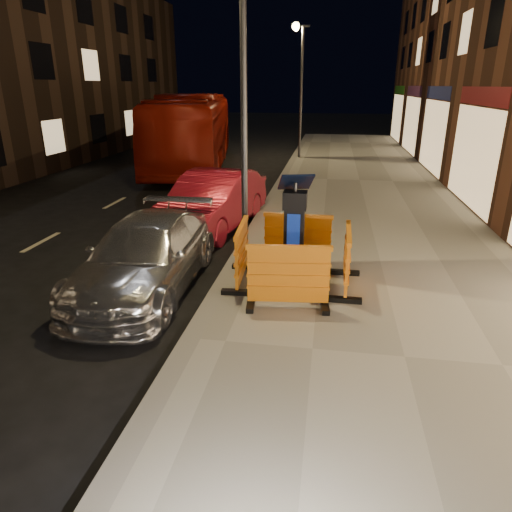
% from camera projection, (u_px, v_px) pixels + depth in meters
% --- Properties ---
extents(ground_plane, '(120.00, 120.00, 0.00)m').
position_uv_depth(ground_plane, '(191.00, 347.00, 6.66)').
color(ground_plane, black).
rests_on(ground_plane, ground).
extents(sidewalk, '(6.00, 60.00, 0.15)m').
position_uv_depth(sidewalk, '(404.00, 361.00, 6.18)').
color(sidewalk, gray).
rests_on(sidewalk, ground).
extents(kerb, '(0.30, 60.00, 0.15)m').
position_uv_depth(kerb, '(191.00, 343.00, 6.63)').
color(kerb, slate).
rests_on(kerb, ground).
extents(parking_kiosk, '(0.62, 0.62, 1.93)m').
position_uv_depth(parking_kiosk, '(294.00, 234.00, 8.07)').
color(parking_kiosk, black).
rests_on(parking_kiosk, sidewalk).
extents(barrier_front, '(1.44, 0.71, 1.08)m').
position_uv_depth(barrier_front, '(288.00, 277.00, 7.35)').
color(barrier_front, orange).
rests_on(barrier_front, sidewalk).
extents(barrier_back, '(1.40, 0.62, 1.08)m').
position_uv_depth(barrier_back, '(297.00, 240.00, 9.10)').
color(barrier_back, orange).
rests_on(barrier_back, sidewalk).
extents(barrier_kerbside, '(0.64, 1.41, 1.08)m').
position_uv_depth(barrier_kerbside, '(242.00, 254.00, 8.37)').
color(barrier_kerbside, orange).
rests_on(barrier_kerbside, sidewalk).
extents(barrier_bldgside, '(0.59, 1.39, 1.08)m').
position_uv_depth(barrier_bldgside, '(347.00, 259.00, 8.08)').
color(barrier_bldgside, orange).
rests_on(barrier_bldgside, sidewalk).
extents(car_silver, '(1.90, 4.50, 1.30)m').
position_uv_depth(car_silver, '(149.00, 288.00, 8.60)').
color(car_silver, silver).
rests_on(car_silver, ground).
extents(car_red, '(2.24, 4.71, 1.49)m').
position_uv_depth(car_red, '(214.00, 229.00, 12.15)').
color(car_red, maroon).
rests_on(car_red, ground).
extents(bus_doubledecker, '(4.67, 11.91, 3.24)m').
position_uv_depth(bus_doubledecker, '(195.00, 166.00, 21.49)').
color(bus_doubledecker, maroon).
rests_on(bus_doubledecker, ground).
extents(street_lamp_mid, '(0.12, 0.12, 6.00)m').
position_uv_depth(street_lamp_mid, '(244.00, 111.00, 8.29)').
color(street_lamp_mid, '#3F3F44').
rests_on(street_lamp_mid, sidewalk).
extents(street_lamp_far, '(0.12, 0.12, 6.00)m').
position_uv_depth(street_lamp_far, '(301.00, 95.00, 22.15)').
color(street_lamp_far, '#3F3F44').
rests_on(street_lamp_far, sidewalk).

